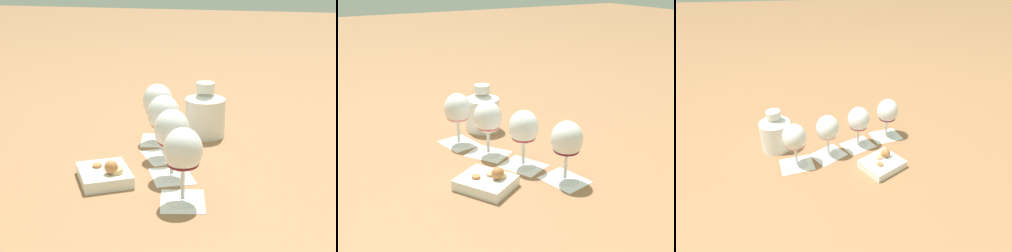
% 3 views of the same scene
% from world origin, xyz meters
% --- Properties ---
extents(ground_plane, '(8.00, 8.00, 0.00)m').
position_xyz_m(ground_plane, '(0.00, 0.00, 0.00)').
color(ground_plane, '#936642').
extents(tasting_card_0, '(0.13, 0.11, 0.00)m').
position_xyz_m(tasting_card_0, '(-0.17, -0.07, 0.00)').
color(tasting_card_0, white).
rests_on(tasting_card_0, ground_plane).
extents(tasting_card_1, '(0.14, 0.14, 0.00)m').
position_xyz_m(tasting_card_1, '(-0.06, -0.03, 0.00)').
color(tasting_card_1, white).
rests_on(tasting_card_1, ground_plane).
extents(tasting_card_2, '(0.14, 0.13, 0.00)m').
position_xyz_m(tasting_card_2, '(0.06, 0.02, 0.00)').
color(tasting_card_2, white).
rests_on(tasting_card_2, ground_plane).
extents(tasting_card_3, '(0.13, 0.11, 0.00)m').
position_xyz_m(tasting_card_3, '(0.18, 0.07, 0.00)').
color(tasting_card_3, white).
rests_on(tasting_card_3, ground_plane).
extents(wine_glass_0, '(0.08, 0.08, 0.16)m').
position_xyz_m(wine_glass_0, '(-0.17, -0.07, 0.11)').
color(wine_glass_0, white).
rests_on(wine_glass_0, tasting_card_0).
extents(wine_glass_1, '(0.08, 0.08, 0.16)m').
position_xyz_m(wine_glass_1, '(-0.06, -0.03, 0.11)').
color(wine_glass_1, white).
rests_on(wine_glass_1, tasting_card_1).
extents(wine_glass_2, '(0.08, 0.08, 0.16)m').
position_xyz_m(wine_glass_2, '(0.06, 0.02, 0.11)').
color(wine_glass_2, white).
rests_on(wine_glass_2, tasting_card_2).
extents(wine_glass_3, '(0.08, 0.08, 0.16)m').
position_xyz_m(wine_glass_3, '(0.18, 0.07, 0.11)').
color(wine_glass_3, white).
rests_on(wine_glass_3, tasting_card_3).
extents(ceramic_vase, '(0.11, 0.11, 0.15)m').
position_xyz_m(ceramic_vase, '(-0.25, 0.05, 0.07)').
color(ceramic_vase, white).
rests_on(ceramic_vase, ground_plane).
extents(snack_dish, '(0.17, 0.16, 0.06)m').
position_xyz_m(snack_dish, '(0.12, -0.12, 0.02)').
color(snack_dish, white).
rests_on(snack_dish, ground_plane).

